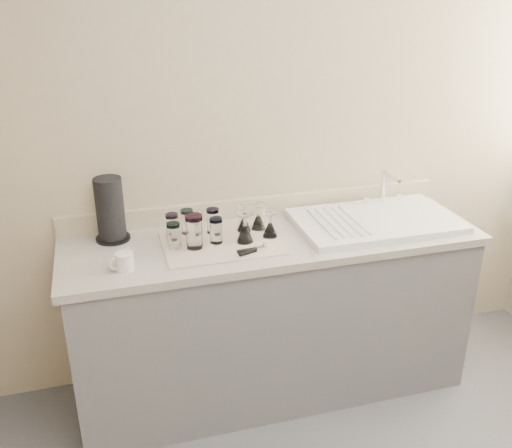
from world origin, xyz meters
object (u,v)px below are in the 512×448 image
object	(u,v)px
goblet_back_left	(244,223)
tumbler_purple	(213,220)
goblet_back_right	(258,220)
can_opener	(253,250)
tumbler_lavender	(216,230)
white_mug	(124,262)
tumbler_cyan	(187,221)
tumbler_teal	(172,226)
paper_towel_roll	(110,210)
goblet_front_left	(245,232)
sink_unit	(376,220)
tumbler_magenta	(174,236)
tumbler_blue	(194,231)
goblet_front_right	(270,228)

from	to	relation	value
goblet_back_left	tumbler_purple	bearing A→B (deg)	171.84
goblet_back_right	can_opener	size ratio (longest dim) A/B	0.90
tumbler_lavender	goblet_back_right	bearing A→B (deg)	23.30
goblet_back_left	white_mug	world-z (taller)	goblet_back_left
tumbler_lavender	can_opener	world-z (taller)	tumbler_lavender
tumbler_cyan	goblet_back_left	distance (m)	0.28
tumbler_teal	paper_towel_roll	bearing A→B (deg)	164.44
tumbler_teal	white_mug	distance (m)	0.36
tumbler_lavender	tumbler_purple	bearing A→B (deg)	85.20
tumbler_lavender	goblet_back_right	size ratio (longest dim) A/B	0.94
goblet_front_left	sink_unit	bearing A→B (deg)	2.94
goblet_back_left	goblet_back_right	bearing A→B (deg)	3.35
tumbler_cyan	goblet_front_left	world-z (taller)	goblet_front_left
tumbler_magenta	tumbler_blue	xyz separation A→B (m)	(0.09, -0.02, 0.02)
can_opener	white_mug	world-z (taller)	white_mug
tumbler_purple	sink_unit	bearing A→B (deg)	-7.60
tumbler_teal	can_opener	world-z (taller)	tumbler_teal
goblet_back_left	paper_towel_roll	size ratio (longest dim) A/B	0.40
sink_unit	tumbler_purple	bearing A→B (deg)	172.40
tumbler_teal	paper_towel_roll	size ratio (longest dim) A/B	0.39
white_mug	paper_towel_roll	bearing A→B (deg)	95.40
tumbler_cyan	goblet_front_left	distance (m)	0.30
goblet_back_left	white_mug	bearing A→B (deg)	-157.76
tumbler_magenta	goblet_front_right	xyz separation A→B (m)	(0.47, 0.00, -0.02)
goblet_front_left	goblet_front_right	world-z (taller)	goblet_front_left
tumbler_cyan	goblet_front_right	xyz separation A→B (m)	(0.38, -0.15, -0.02)
tumbler_cyan	white_mug	size ratio (longest dim) A/B	1.05
goblet_front_left	white_mug	bearing A→B (deg)	-168.07
goblet_back_left	white_mug	distance (m)	0.65
sink_unit	goblet_front_right	world-z (taller)	sink_unit
sink_unit	tumbler_lavender	bearing A→B (deg)	-179.36
tumbler_blue	paper_towel_roll	world-z (taller)	paper_towel_roll
tumbler_magenta	goblet_front_left	size ratio (longest dim) A/B	0.85
tumbler_lavender	goblet_front_right	xyz separation A→B (m)	(0.27, -0.00, -0.02)
goblet_back_right	tumbler_lavender	bearing A→B (deg)	-156.70
goblet_front_right	paper_towel_roll	world-z (taller)	paper_towel_roll
sink_unit	tumbler_purple	size ratio (longest dim) A/B	6.60
tumbler_magenta	goblet_back_left	size ratio (longest dim) A/B	1.00
sink_unit	tumbler_purple	xyz separation A→B (m)	(-0.83, 0.11, 0.05)
sink_unit	goblet_back_left	xyz separation A→B (m)	(-0.68, 0.09, 0.03)
goblet_back_right	white_mug	size ratio (longest dim) A/B	1.12
tumbler_teal	can_opener	size ratio (longest dim) A/B	0.84
tumbler_cyan	tumbler_magenta	xyz separation A→B (m)	(-0.09, -0.15, 0.00)
sink_unit	white_mug	distance (m)	1.29
goblet_back_right	goblet_front_right	bearing A→B (deg)	-74.62
tumbler_cyan	tumbler_lavender	bearing A→B (deg)	-52.11
tumbler_lavender	goblet_back_left	bearing A→B (deg)	31.05
tumbler_lavender	sink_unit	bearing A→B (deg)	0.64
tumbler_lavender	goblet_front_left	bearing A→B (deg)	-11.39
white_mug	paper_towel_roll	xyz separation A→B (m)	(-0.03, 0.34, 0.11)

